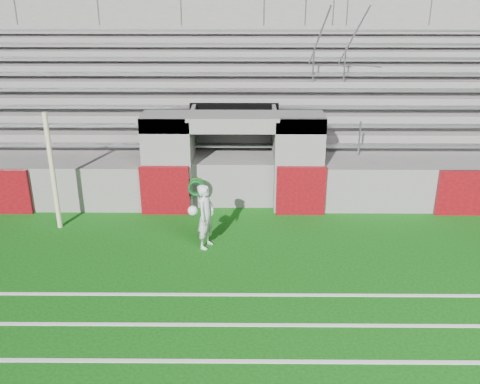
{
  "coord_description": "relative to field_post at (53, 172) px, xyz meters",
  "views": [
    {
      "loc": [
        0.3,
        -10.17,
        5.96
      ],
      "look_at": [
        0.2,
        1.8,
        1.1
      ],
      "focal_mm": 40.0,
      "sensor_mm": 36.0,
      "label": 1
    }
  ],
  "objects": [
    {
      "name": "field_post",
      "position": [
        0.0,
        0.0,
        0.0
      ],
      "size": [
        0.12,
        0.12,
        2.98
      ],
      "primitive_type": "cylinder",
      "color": "beige",
      "rests_on": "ground"
    },
    {
      "name": "goalkeeper_with_ball",
      "position": [
        3.8,
        -1.03,
        -0.7
      ],
      "size": [
        0.67,
        0.67,
        1.56
      ],
      "color": "silver",
      "rests_on": "ground"
    },
    {
      "name": "ground",
      "position": [
        4.4,
        -2.1,
        -1.49
      ],
      "size": [
        90.0,
        90.0,
        0.0
      ],
      "primitive_type": "plane",
      "color": "#0C4B0C",
      "rests_on": "ground"
    },
    {
      "name": "hose_coil",
      "position": [
        3.43,
        0.83,
        -0.72
      ],
      "size": [
        0.53,
        0.14,
        0.53
      ],
      "color": "#0E420D",
      "rests_on": "ground"
    },
    {
      "name": "stadium_structure",
      "position": [
        4.4,
        5.87,
        -0.0
      ],
      "size": [
        26.0,
        8.48,
        5.42
      ],
      "color": "slate",
      "rests_on": "ground"
    }
  ]
}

